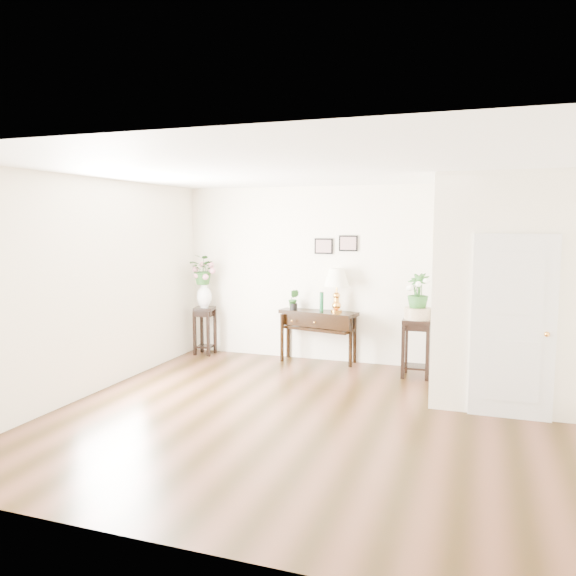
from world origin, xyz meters
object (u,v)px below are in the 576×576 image
at_px(console_table, 318,336).
at_px(plant_stand_a, 205,331).
at_px(plant_stand_b, 417,348).
at_px(table_lamp, 337,290).

xyz_separation_m(console_table, plant_stand_a, (-1.96, -0.11, -0.01)).
bearing_deg(plant_stand_a, console_table, 3.22).
height_order(console_table, plant_stand_b, plant_stand_b).
distance_m(plant_stand_a, plant_stand_b, 3.56).
bearing_deg(table_lamp, plant_stand_a, -177.20).
bearing_deg(plant_stand_b, table_lamp, 163.46).
bearing_deg(table_lamp, console_table, 180.00).
bearing_deg(table_lamp, plant_stand_b, -16.54).
height_order(plant_stand_a, plant_stand_b, plant_stand_b).
bearing_deg(console_table, plant_stand_b, -1.69).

